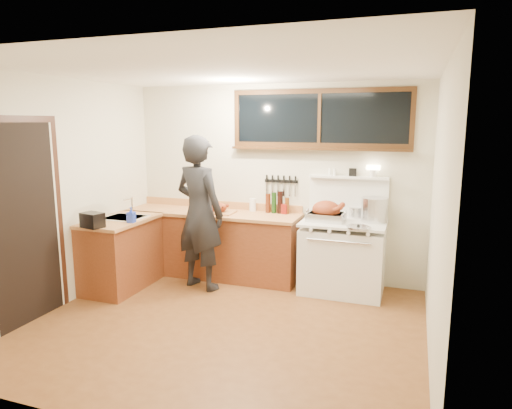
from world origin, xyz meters
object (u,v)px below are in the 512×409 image
at_px(man, 200,213).
at_px(roast_turkey, 327,213).
at_px(vintage_stove, 343,255).
at_px(cutting_board, 218,209).

relative_size(man, roast_turkey, 3.99).
height_order(vintage_stove, cutting_board, vintage_stove).
relative_size(vintage_stove, man, 0.81).
xyz_separation_m(vintage_stove, roast_turkey, (-0.21, -0.03, 0.54)).
bearing_deg(vintage_stove, roast_turkey, -171.33).
xyz_separation_m(cutting_board, roast_turkey, (1.46, -0.01, 0.05)).
relative_size(vintage_stove, cutting_board, 3.56).
bearing_deg(man, vintage_stove, 14.53).
xyz_separation_m(vintage_stove, man, (-1.74, -0.45, 0.51)).
distance_m(man, cutting_board, 0.43).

